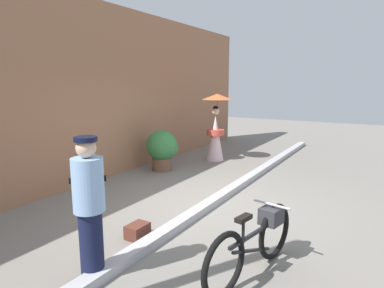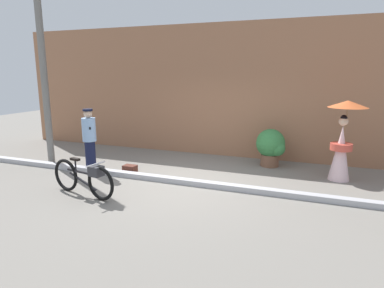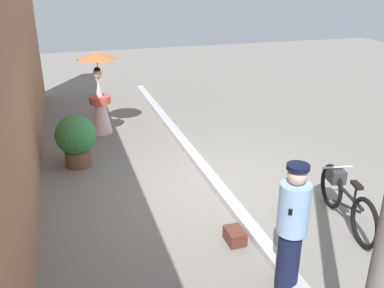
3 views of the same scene
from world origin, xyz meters
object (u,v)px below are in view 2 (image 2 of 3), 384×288
at_px(utility_pole, 44,76).
at_px(person_with_parasol, 343,139).
at_px(person_officer, 89,139).
at_px(bicycle_near_officer, 84,177).
at_px(backpack_on_pavement, 130,169).
at_px(potted_plant_by_door, 271,146).

bearing_deg(utility_pole, person_with_parasol, 9.34).
distance_m(person_officer, person_with_parasol, 6.13).
distance_m(bicycle_near_officer, backpack_on_pavement, 1.75).
height_order(bicycle_near_officer, backpack_on_pavement, bicycle_near_officer).
xyz_separation_m(person_with_parasol, backpack_on_pavement, (-4.93, -1.27, -0.87)).
height_order(person_with_parasol, potted_plant_by_door, person_with_parasol).
relative_size(backpack_on_pavement, utility_pole, 0.07).
height_order(person_officer, utility_pole, utility_pole).
distance_m(person_officer, utility_pole, 2.20).
bearing_deg(person_officer, potted_plant_by_door, 26.32).
distance_m(person_with_parasol, backpack_on_pavement, 5.16).
bearing_deg(backpack_on_pavement, person_officer, -168.56).
height_order(bicycle_near_officer, person_officer, person_officer).
xyz_separation_m(bicycle_near_officer, potted_plant_by_door, (3.25, 3.63, 0.17)).
bearing_deg(potted_plant_by_door, backpack_on_pavement, -149.61).
bearing_deg(person_officer, bicycle_near_officer, -56.38).
xyz_separation_m(person_officer, potted_plant_by_door, (4.26, 2.11, -0.29)).
xyz_separation_m(person_with_parasol, utility_pole, (-7.48, -1.23, 1.42)).
bearing_deg(bicycle_near_officer, person_with_parasol, 31.32).
xyz_separation_m(bicycle_near_officer, person_with_parasol, (4.93, 3.00, 0.58)).
distance_m(bicycle_near_officer, potted_plant_by_door, 4.87).
relative_size(person_officer, person_with_parasol, 0.86).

